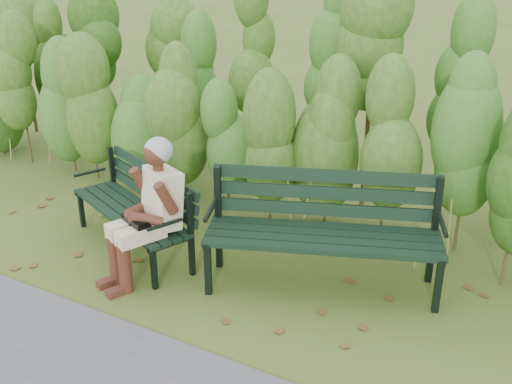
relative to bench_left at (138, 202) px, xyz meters
The scene contains 6 objects.
ground 1.28m from the bench_left, ahead, with size 80.00×80.00×0.00m, color #42561A.
hedge_band 2.24m from the bench_left, 55.73° to the left, with size 11.04×1.67×2.42m.
leaf_litter 1.57m from the bench_left, ahead, with size 5.98×2.18×0.01m.
bench_left is the anchor object (origin of this frame).
bench_right 1.85m from the bench_left, ahead, with size 2.09×1.31×0.99m.
seated_woman 0.63m from the bench_left, 39.77° to the right, with size 0.63×0.84×1.29m.
Camera 1 is at (2.37, -3.92, 2.86)m, focal length 42.00 mm.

